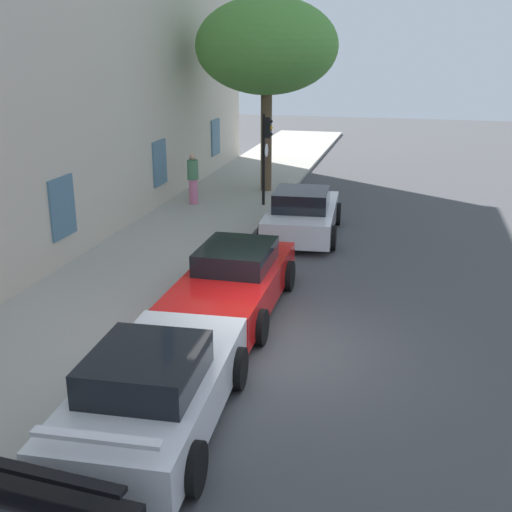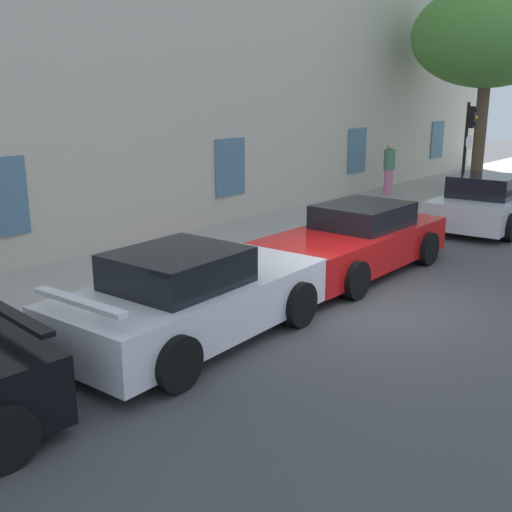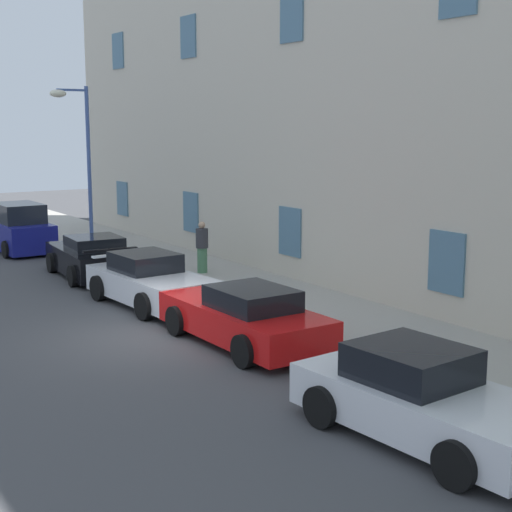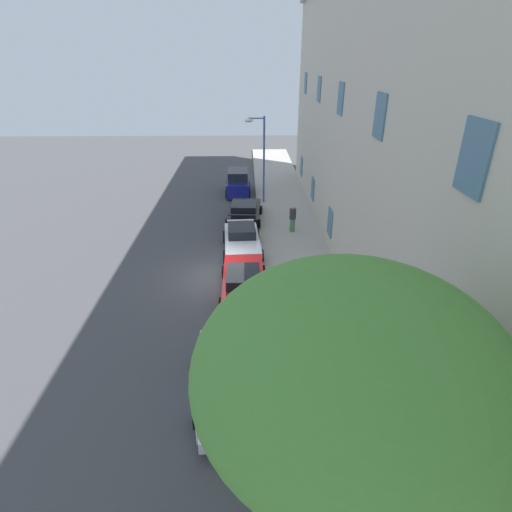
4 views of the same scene
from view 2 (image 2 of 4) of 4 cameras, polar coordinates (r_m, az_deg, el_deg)
ground_plane at (r=10.59m, az=9.97°, el=-4.54°), size 80.00×80.00×0.00m
sidewalk at (r=13.00m, az=-5.63°, el=-0.38°), size 60.00×3.90×0.14m
sportscar_yellow_flank at (r=9.00m, az=-5.15°, el=-3.71°), size 4.77×2.29×1.40m
sportscar_white_middle at (r=12.23m, az=8.65°, el=1.12°), size 5.10×2.11×1.34m
sportscar_tail_end at (r=17.62m, az=20.84°, el=4.61°), size 4.80×2.37×1.43m
tree_near_kerb at (r=22.89m, az=20.90°, el=18.61°), size 5.08×5.08×6.89m
traffic_light at (r=20.54m, az=19.24°, el=10.65°), size 0.44×0.36×3.08m
pedestrian_admiring at (r=21.27m, az=12.31°, el=7.98°), size 0.53×0.53×1.75m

